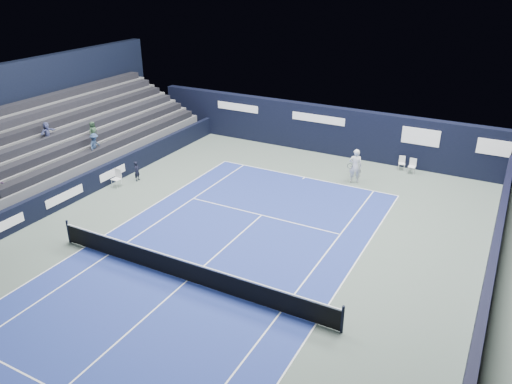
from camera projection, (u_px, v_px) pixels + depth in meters
ground at (214, 257)px, 21.33m from camera, size 48.00×48.00×0.00m
court_surface at (187, 281)px, 19.72m from camera, size 10.97×23.77×0.01m
enclosure_wall_right at (493, 257)px, 19.66m from camera, size 0.30×22.00×1.80m
folding_chair_back_a at (402, 160)px, 30.18m from camera, size 0.45×0.47×0.84m
folding_chair_back_b at (412, 165)px, 29.64m from camera, size 0.41×0.40×0.91m
line_judge_chair at (117, 177)px, 27.83m from camera, size 0.46×0.45×1.02m
line_judge at (137, 171)px, 28.59m from camera, size 0.31×0.45×1.16m
court_markings at (187, 281)px, 19.72m from camera, size 11.03×23.83×0.00m
tennis_net at (186, 270)px, 19.51m from camera, size 12.90×0.10×1.10m
back_sponsor_wall at (334, 131)px, 32.29m from camera, size 26.00×0.63×3.10m
side_barrier_left at (110, 173)px, 28.32m from camera, size 0.33×22.00×1.20m
spectator_stand at (72, 135)px, 30.18m from camera, size 6.00×18.00×6.40m
tennis_player at (355, 166)px, 28.20m from camera, size 0.84×0.96×1.99m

